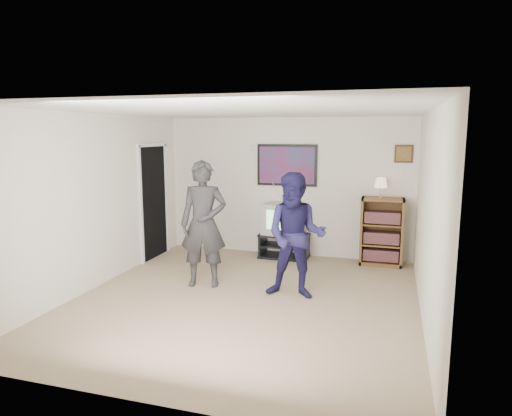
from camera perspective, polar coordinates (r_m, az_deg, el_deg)
The scene contains 13 objects.
room_shell at distance 6.27m, azimuth -0.48°, elevation 0.42°, with size 4.51×5.00×2.51m.
media_stand at distance 8.26m, azimuth 3.55°, elevation -4.72°, with size 0.88×0.50×0.44m.
crt_television at distance 8.15m, azimuth 3.46°, elevation -1.35°, with size 0.65×0.55×0.55m, color #A0A09B, non-canonical shape.
bookshelf at distance 8.03m, azimuth 15.44°, elevation -2.85°, with size 0.70×0.40×1.15m, color #57361A, non-canonical shape.
table_lamp at distance 7.89m, azimuth 15.32°, elevation 2.45°, with size 0.22×0.22×0.35m, color beige, non-canonical shape.
person_tall at distance 6.66m, azimuth -6.57°, elevation -1.99°, with size 0.67×0.44×1.84m, color #2A292C.
person_short at distance 6.17m, azimuth 4.99°, elevation -3.49°, with size 0.83×0.65×1.71m, color #1D1945.
controller_left at distance 6.78m, azimuth -5.72°, elevation -0.10°, with size 0.04×0.13×0.04m, color white.
controller_right at distance 6.31m, azimuth 5.19°, elevation -0.86°, with size 0.03×0.12×0.03m, color white.
poster at distance 8.27m, azimuth 3.87°, elevation 5.36°, with size 1.10×0.03×0.75m, color black.
air_vent at distance 8.40m, azimuth 0.21°, elevation 7.49°, with size 0.28×0.02×0.14m, color white.
small_picture at distance 8.06m, azimuth 17.99°, elevation 6.46°, with size 0.30×0.03×0.30m, color #412614.
doorway at distance 8.33m, azimuth -12.73°, elevation 0.68°, with size 0.03×0.85×2.00m, color black.
Camera 1 is at (1.82, -5.57, 2.23)m, focal length 32.00 mm.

